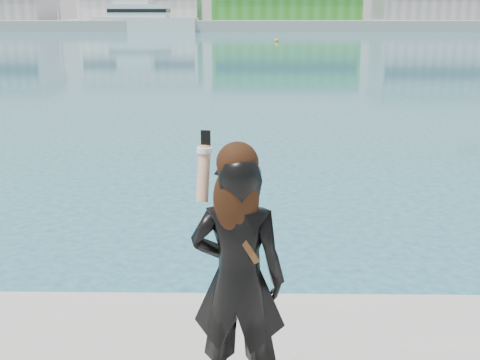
# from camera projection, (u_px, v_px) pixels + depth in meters

# --- Properties ---
(far_quay) EXTENTS (320.00, 40.00, 2.00)m
(far_quay) POSITION_uv_depth(u_px,v_px,m) (247.00, 25.00, 129.43)
(far_quay) COLOR #9E9E99
(far_quay) RESTS_ON ground
(motor_yacht) EXTENTS (19.71, 6.37, 9.09)m
(motor_yacht) POSITION_uv_depth(u_px,v_px,m) (142.00, 18.00, 112.53)
(motor_yacht) COLOR silver
(motor_yacht) RESTS_ON ground
(buoy_near) EXTENTS (0.50, 0.50, 0.50)m
(buoy_near) POSITION_uv_depth(u_px,v_px,m) (277.00, 42.00, 70.53)
(buoy_near) COLOR #D7B80B
(buoy_near) RESTS_ON ground
(woman) EXTENTS (0.61, 0.44, 1.64)m
(woman) POSITION_uv_depth(u_px,v_px,m) (238.00, 273.00, 3.54)
(woman) COLOR black
(woman) RESTS_ON near_quay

